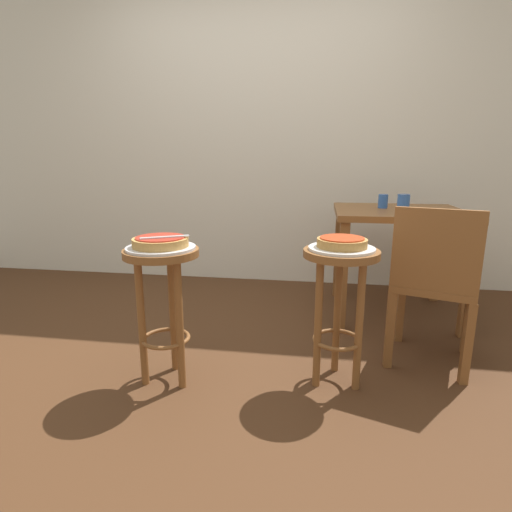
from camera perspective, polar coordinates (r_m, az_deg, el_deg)
ground_plane at (r=2.27m, az=-5.90°, el=-14.86°), size 6.00×6.00×0.00m
back_wall at (r=3.64m, az=0.55°, el=20.17°), size 6.00×0.10×3.00m
stool_foreground at (r=1.98m, az=-12.92°, el=-4.23°), size 0.35×0.35×0.67m
serving_plate_foreground at (r=1.93m, az=-13.21°, el=1.13°), size 0.32×0.32×0.01m
pizza_foreground at (r=1.92m, az=-13.26°, el=1.96°), size 0.26×0.26×0.05m
stool_middle at (r=1.95m, az=11.67°, el=-4.39°), size 0.35×0.35×0.67m
serving_plate_middle at (r=1.90m, az=11.94°, el=1.04°), size 0.31×0.31×0.01m
pizza_middle at (r=1.90m, az=11.98°, el=1.88°), size 0.23×0.23×0.05m
dining_table at (r=2.94m, az=19.27°, el=3.81°), size 0.84×0.78×0.74m
cup_near_edge at (r=2.73m, az=19.97°, el=6.92°), size 0.08×0.08×0.12m
cup_far_edge at (r=2.96m, az=17.40°, el=7.35°), size 0.07×0.07×0.09m
condiment_shaker at (r=2.93m, az=19.97°, el=7.02°), size 0.04×0.04×0.09m
wooden_chair at (r=2.26m, az=23.74°, el=-3.28°), size 0.51×0.51×0.85m
pizza_server_knife at (r=1.89m, az=-12.68°, el=2.61°), size 0.21×0.12×0.01m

